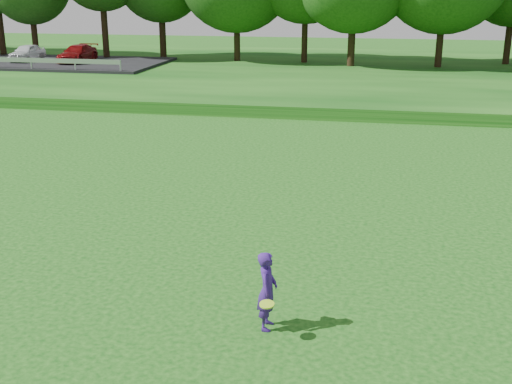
# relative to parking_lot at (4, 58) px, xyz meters

# --- Properties ---
(ground) EXTENTS (140.00, 140.00, 0.00)m
(ground) POSITION_rel_parking_lot_xyz_m (23.74, -32.78, -0.98)
(ground) COLOR #0C3F0D
(ground) RESTS_ON ground
(berm) EXTENTS (130.00, 30.00, 0.60)m
(berm) POSITION_rel_parking_lot_xyz_m (23.74, 1.22, -0.68)
(berm) COLOR #0C3F0D
(berm) RESTS_ON ground
(walking_path) EXTENTS (130.00, 1.60, 0.04)m
(walking_path) POSITION_rel_parking_lot_xyz_m (23.74, -12.78, -0.96)
(walking_path) COLOR gray
(walking_path) RESTS_ON ground
(parking_lot) EXTENTS (24.00, 9.00, 1.38)m
(parking_lot) POSITION_rel_parking_lot_xyz_m (0.00, 0.00, 0.00)
(parking_lot) COLOR black
(parking_lot) RESTS_ON berm
(woman) EXTENTS (0.39, 0.83, 1.49)m
(woman) POSITION_rel_parking_lot_xyz_m (25.64, -33.02, -0.23)
(woman) COLOR #3A1A75
(woman) RESTS_ON ground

